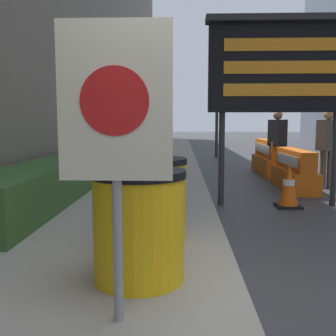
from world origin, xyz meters
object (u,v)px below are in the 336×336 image
message_board (281,67)px  jersey_barrier_orange_far (294,172)px  barrel_drum_middle (152,199)px  jersey_barrier_orange_near (268,159)px  pedestrian_passerby (328,142)px  pedestrian_worker (277,139)px  barrel_drum_foreground (139,225)px  warning_sign (115,119)px  traffic_cone_near (289,186)px  traffic_light_near_curb (218,78)px

message_board → jersey_barrier_orange_far: bearing=65.4°
barrel_drum_middle → jersey_barrier_orange_near: barrel_drum_middle is taller
jersey_barrier_orange_far → message_board: bearing=-114.6°
jersey_barrier_orange_far → pedestrian_passerby: (0.71, 0.14, 0.62)m
jersey_barrier_orange_far → pedestrian_worker: pedestrian_worker is taller
barrel_drum_foreground → warning_sign: warning_sign is taller
message_board → jersey_barrier_orange_near: bearing=79.7°
barrel_drum_foreground → pedestrian_passerby: bearing=57.4°
barrel_drum_middle → pedestrian_worker: 6.31m
pedestrian_passerby → warning_sign: bearing=30.7°
warning_sign → traffic_cone_near: 4.77m
barrel_drum_foreground → traffic_light_near_curb: 13.11m
barrel_drum_middle → barrel_drum_foreground: bearing=-91.2°
barrel_drum_foreground → jersey_barrier_orange_near: bearing=70.7°
barrel_drum_middle → pedestrian_passerby: 5.50m
warning_sign → jersey_barrier_orange_far: 6.61m
traffic_light_near_curb → jersey_barrier_orange_near: bearing=-78.9°
jersey_barrier_orange_near → traffic_cone_near: bearing=-97.9°
traffic_cone_near → message_board: bearing=143.0°
warning_sign → pedestrian_passerby: size_ratio=1.11×
message_board → pedestrian_passerby: bearing=50.8°
barrel_drum_middle → jersey_barrier_orange_far: bearing=57.1°
jersey_barrier_orange_far → traffic_cone_near: jersey_barrier_orange_far is taller
barrel_drum_foreground → message_board: bearing=61.2°
jersey_barrier_orange_near → pedestrian_passerby: size_ratio=1.30×
barrel_drum_middle → pedestrian_passerby: bearing=51.6°
message_board → traffic_light_near_curb: 9.24m
jersey_barrier_orange_near → traffic_light_near_curb: size_ratio=0.50×
barrel_drum_middle → traffic_light_near_curb: bearing=81.6°
traffic_light_near_curb → pedestrian_passerby: 7.87m
message_board → traffic_light_near_curb: traffic_light_near_curb is taller
jersey_barrier_orange_far → pedestrian_passerby: 0.96m
barrel_drum_middle → pedestrian_passerby: (3.41, 4.29, 0.41)m
barrel_drum_middle → jersey_barrier_orange_near: bearing=68.1°
warning_sign → pedestrian_worker: warning_sign is taller
barrel_drum_foreground → barrel_drum_middle: same height
pedestrian_passerby → barrel_drum_foreground: bearing=28.0°
barrel_drum_foreground → jersey_barrier_orange_far: (2.71, 5.21, -0.21)m
pedestrian_worker → jersey_barrier_orange_near: bearing=157.3°
barrel_drum_foreground → jersey_barrier_orange_near: size_ratio=0.41×
message_board → pedestrian_worker: size_ratio=1.82×
warning_sign → pedestrian_worker: (2.76, 7.45, -0.41)m
message_board → pedestrian_worker: 3.55m
pedestrian_passerby → barrel_drum_middle: bearing=22.3°
pedestrian_worker → barrel_drum_middle: bearing=-47.2°
barrel_drum_middle → traffic_light_near_curb: 12.08m
pedestrian_passerby → traffic_light_near_curb: bearing=-106.5°
traffic_light_near_curb → pedestrian_worker: 6.42m
barrel_drum_foreground → barrel_drum_middle: (0.02, 1.06, 0.00)m
barrel_drum_foreground → pedestrian_worker: (2.70, 6.75, 0.42)m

